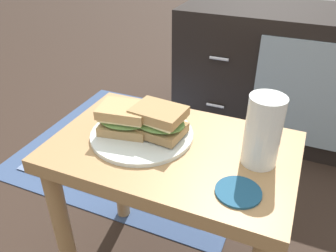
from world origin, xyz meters
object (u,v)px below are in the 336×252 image
object	(u,v)px
sandwich_front	(124,119)
coaster	(238,192)
plate	(142,134)
tv_cabinet	(287,75)
beer_glass	(263,132)
sandwich_back	(159,121)

from	to	relation	value
sandwich_front	coaster	distance (m)	0.32
plate	coaster	distance (m)	0.28
sandwich_front	tv_cabinet	bearing A→B (deg)	72.54
tv_cabinet	beer_glass	bearing A→B (deg)	-88.98
sandwich_front	beer_glass	size ratio (longest dim) A/B	0.88
tv_cabinet	sandwich_back	size ratio (longest dim) A/B	7.13
sandwich_back	beer_glass	xyz separation A→B (m)	(0.23, -0.00, 0.03)
plate	beer_glass	world-z (taller)	beer_glass
beer_glass	coaster	bearing A→B (deg)	-98.22
beer_glass	sandwich_front	bearing A→B (deg)	-176.64
sandwich_front	coaster	bearing A→B (deg)	-17.51
tv_cabinet	sandwich_back	world-z (taller)	tv_cabinet
tv_cabinet	sandwich_back	xyz separation A→B (m)	(-0.22, -0.93, 0.22)
tv_cabinet	sandwich_front	xyz separation A→B (m)	(-0.30, -0.95, 0.21)
coaster	plate	bearing A→B (deg)	158.09
sandwich_front	sandwich_back	world-z (taller)	sandwich_back
tv_cabinet	plate	world-z (taller)	tv_cabinet
sandwich_front	plate	bearing A→B (deg)	13.12
plate	sandwich_front	world-z (taller)	sandwich_front
sandwich_front	sandwich_back	distance (m)	0.08
plate	coaster	size ratio (longest dim) A/B	2.74
sandwich_front	sandwich_back	size ratio (longest dim) A/B	1.01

